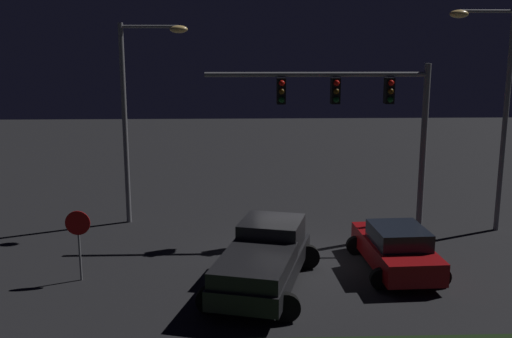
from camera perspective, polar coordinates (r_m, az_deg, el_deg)
The scene contains 7 objects.
ground_plane at distance 20.21m, azimuth 3.68°, elevation -8.80°, with size 80.00×80.00×0.00m, color black.
pickup_truck at distance 17.70m, azimuth 0.84°, elevation -8.37°, with size 3.82×5.74×1.80m.
car_sedan at distance 19.59m, azimuth 13.42°, elevation -7.49°, with size 2.62×4.48×1.51m.
traffic_signal_gantry at distance 22.22m, azimuth 10.11°, elevation 5.92°, with size 8.32×0.56×6.50m.
street_lamp_left at distance 23.90m, azimuth -11.41°, elevation 6.67°, with size 2.69×0.44×8.01m.
street_lamp_right at distance 24.06m, azimuth 22.17°, elevation 6.69°, with size 2.51×0.44×8.52m.
stop_sign at distance 18.80m, azimuth -16.85°, elevation -5.87°, with size 0.76×0.08×2.23m.
Camera 1 is at (-1.96, -18.82, 7.10)m, focal length 41.25 mm.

